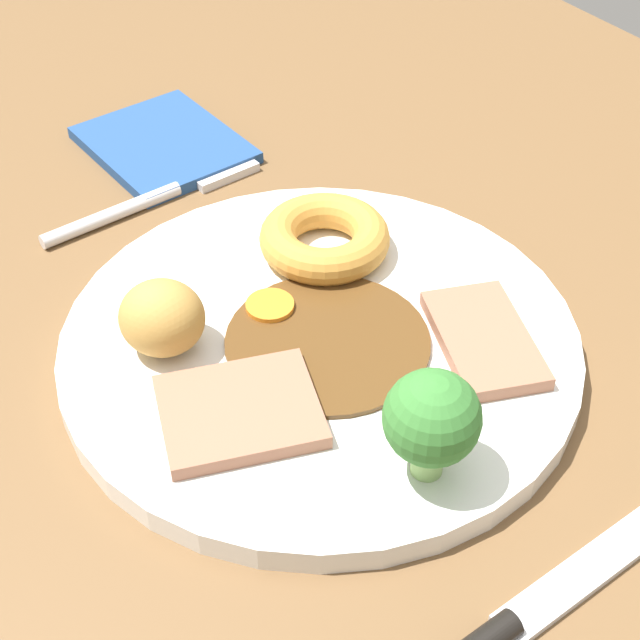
% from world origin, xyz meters
% --- Properties ---
extents(dining_table, '(1.20, 0.84, 0.04)m').
position_xyz_m(dining_table, '(0.00, 0.00, 0.02)').
color(dining_table, brown).
rests_on(dining_table, ground).
extents(dinner_plate, '(0.27, 0.27, 0.01)m').
position_xyz_m(dinner_plate, '(0.04, -0.01, 0.04)').
color(dinner_plate, white).
rests_on(dinner_plate, dining_table).
extents(gravy_pool, '(0.11, 0.11, 0.00)m').
position_xyz_m(gravy_pool, '(0.04, -0.01, 0.05)').
color(gravy_pool, '#563819').
rests_on(gravy_pool, dinner_plate).
extents(meat_slice_main, '(0.08, 0.09, 0.01)m').
position_xyz_m(meat_slice_main, '(0.06, -0.07, 0.05)').
color(meat_slice_main, '#9E664C').
rests_on(meat_slice_main, dinner_plate).
extents(meat_slice_under, '(0.09, 0.07, 0.01)m').
position_xyz_m(meat_slice_under, '(0.09, 0.06, 0.05)').
color(meat_slice_under, '#9E664C').
rests_on(meat_slice_under, dinner_plate).
extents(yorkshire_pudding, '(0.07, 0.07, 0.02)m').
position_xyz_m(yorkshire_pudding, '(-0.02, 0.03, 0.06)').
color(yorkshire_pudding, '#C68938').
rests_on(yorkshire_pudding, dinner_plate).
extents(roast_potato_left, '(0.06, 0.06, 0.04)m').
position_xyz_m(roast_potato_left, '(-0.00, -0.08, 0.07)').
color(roast_potato_left, '#BC8C42').
rests_on(roast_potato_left, dinner_plate).
extents(carrot_coin_front, '(0.03, 0.03, 0.01)m').
position_xyz_m(carrot_coin_front, '(0.01, -0.02, 0.05)').
color(carrot_coin_front, orange).
rests_on(carrot_coin_front, dinner_plate).
extents(broccoli_floret, '(0.04, 0.04, 0.06)m').
position_xyz_m(broccoli_floret, '(0.14, -0.02, 0.08)').
color(broccoli_floret, '#8CB766').
rests_on(broccoli_floret, dinner_plate).
extents(fork, '(0.02, 0.15, 0.01)m').
position_xyz_m(fork, '(-0.14, -0.01, 0.04)').
color(fork, silver).
rests_on(fork, dining_table).
extents(knife, '(0.02, 0.19, 0.01)m').
position_xyz_m(knife, '(0.21, -0.04, 0.04)').
color(knife, black).
rests_on(knife, dining_table).
extents(folded_napkin, '(0.12, 0.10, 0.01)m').
position_xyz_m(folded_napkin, '(-0.19, 0.02, 0.04)').
color(folded_napkin, navy).
rests_on(folded_napkin, dining_table).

